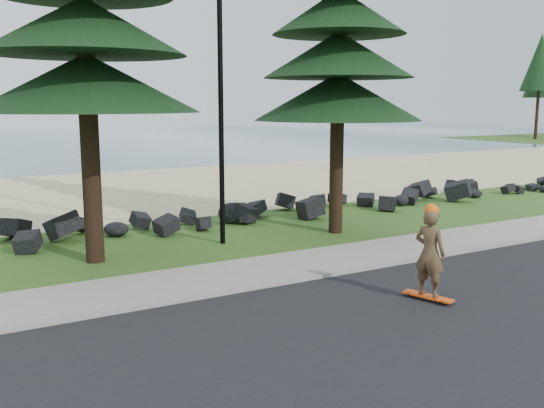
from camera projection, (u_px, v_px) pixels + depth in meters
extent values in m
plane|color=#36561A|center=(283.00, 271.00, 13.83)|extent=(160.00, 160.00, 0.00)
cube|color=black|center=(424.00, 335.00, 9.99)|extent=(160.00, 7.00, 0.02)
cube|color=gray|center=(305.00, 279.00, 13.06)|extent=(160.00, 0.20, 0.10)
cube|color=#9E9384|center=(279.00, 267.00, 14.00)|extent=(160.00, 2.00, 0.08)
cube|color=tan|center=(110.00, 191.00, 26.20)|extent=(160.00, 15.00, 0.01)
cube|color=#3C6472|center=(5.00, 143.00, 57.34)|extent=(160.00, 58.00, 0.01)
cylinder|color=black|center=(339.00, 23.00, 16.96)|extent=(0.40, 0.40, 12.00)
cylinder|color=black|center=(221.00, 95.00, 15.90)|extent=(0.14, 0.14, 8.00)
cube|color=#EB490D|center=(428.00, 296.00, 11.71)|extent=(0.54, 1.05, 0.03)
imported|color=brown|center=(430.00, 253.00, 11.56)|extent=(0.57, 0.71, 1.70)
sphere|color=#FF5D0E|center=(432.00, 211.00, 11.43)|extent=(0.27, 0.27, 0.27)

